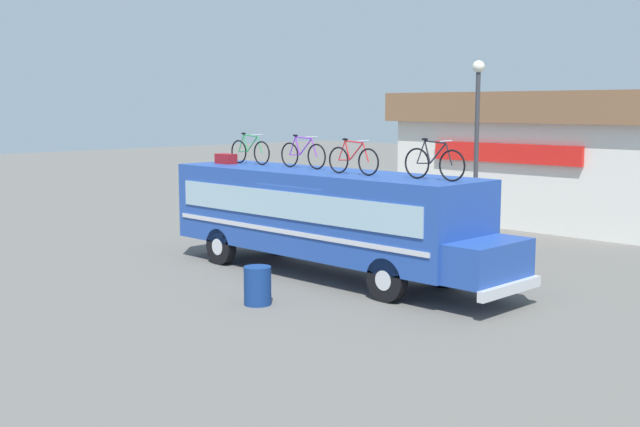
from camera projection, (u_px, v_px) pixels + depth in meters
The scene contains 10 objects.
ground_plane at pixel (321, 274), 21.66m from camera, with size 120.00×120.00×0.00m, color #605E59.
bus at pixel (326, 214), 21.29m from camera, with size 10.80×2.52×2.82m.
luggage_bag_1 at pixel (226, 159), 23.90m from camera, with size 0.66×0.36×0.30m, color maroon.
rooftop_bicycle_1 at pixel (250, 151), 23.67m from camera, with size 1.77×0.44×0.94m.
rooftop_bicycle_2 at pixel (303, 154), 22.10m from camera, with size 1.79×0.44×0.93m.
rooftop_bicycle_3 at pixel (353, 160), 20.09m from camera, with size 1.71×0.44×0.91m.
rooftop_bicycle_4 at pixel (434, 163), 18.57m from camera, with size 1.75×0.44×0.98m.
roadside_building at pixel (564, 154), 32.30m from camera, with size 11.10×9.39×5.06m.
trash_bin at pixel (258, 286), 18.27m from camera, with size 0.63×0.63×0.89m, color navy.
street_lamp at pixel (477, 133), 24.34m from camera, with size 0.37×0.37×5.91m.
Camera 1 is at (15.06, -14.99, 4.54)m, focal length 44.69 mm.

